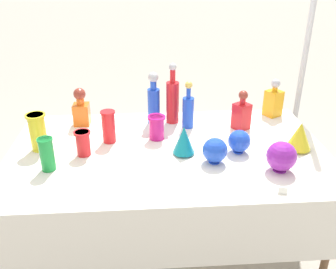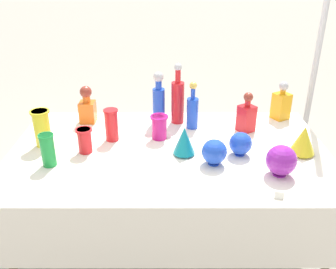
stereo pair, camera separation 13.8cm
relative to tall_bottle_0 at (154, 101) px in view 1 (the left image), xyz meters
The scene contains 21 objects.
ground_plane 1.01m from the tall_bottle_0, 80.09° to the right, with size 40.00×40.00×0.00m, color #A0998C.
display_table 0.51m from the tall_bottle_0, 81.05° to the right, with size 1.95×1.17×0.76m.
tall_bottle_0 is the anchor object (origin of this frame).
tall_bottle_1 0.13m from the tall_bottle_0, ahead, with size 0.09×0.09×0.43m.
tall_bottle_2 0.25m from the tall_bottle_0, 21.57° to the right, with size 0.08×0.08×0.33m.
square_decanter_0 0.51m from the tall_bottle_0, behind, with size 0.11×0.11×0.27m.
square_decanter_1 0.61m from the tall_bottle_0, 13.55° to the right, with size 0.13×0.13×0.27m.
square_decanter_2 0.88m from the tall_bottle_0, ahead, with size 0.14×0.14×0.28m.
slender_vase_0 0.80m from the tall_bottle_0, 153.70° to the right, with size 0.12×0.12×0.23m.
slender_vase_1 0.85m from the tall_bottle_0, 135.58° to the right, with size 0.09×0.09×0.19m.
slender_vase_2 0.41m from the tall_bottle_0, 136.71° to the right, with size 0.09×0.09×0.21m.
slender_vase_3 0.27m from the tall_bottle_0, 88.14° to the right, with size 0.12×0.12×0.16m.
slender_vase_4 0.63m from the tall_bottle_0, 134.59° to the right, with size 0.10×0.10×0.15m.
fluted_vase_0 0.99m from the tall_bottle_0, 28.35° to the right, with size 0.15×0.15×0.18m.
fluted_vase_1 0.50m from the tall_bottle_0, 71.29° to the right, with size 0.13×0.13×0.18m.
round_bowl_0 0.97m from the tall_bottle_0, 46.12° to the right, with size 0.17×0.17×0.17m.
round_bowl_1 0.68m from the tall_bottle_0, 60.88° to the right, with size 0.14×0.14×0.15m.
round_bowl_2 0.69m from the tall_bottle_0, 43.86° to the right, with size 0.14×0.14×0.14m.
price_tag_left 1.11m from the tall_bottle_0, 56.28° to the right, with size 0.05×0.01×0.04m, color white.
cardboard_box_behind_left 1.19m from the tall_bottle_0, 52.09° to the left, with size 0.57×0.35×0.45m.
canopy_pole 1.25m from the tall_bottle_0, 17.02° to the left, with size 0.18×0.18×2.47m.
Camera 1 is at (-0.14, -2.02, 1.86)m, focal length 40.00 mm.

